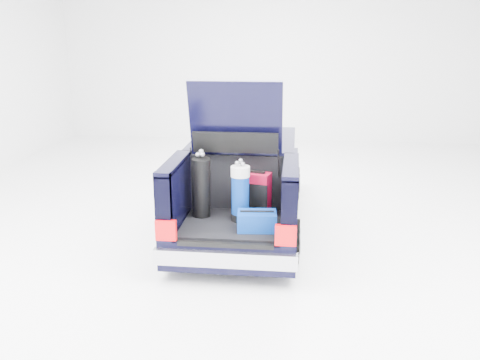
# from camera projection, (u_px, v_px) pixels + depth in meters

# --- Properties ---
(ground) EXTENTS (14.00, 14.00, 0.00)m
(ground) POSITION_uv_depth(u_px,v_px,m) (243.00, 224.00, 8.46)
(ground) COLOR white
(ground) RESTS_ON ground
(car) EXTENTS (1.87, 4.65, 2.47)m
(car) POSITION_uv_depth(u_px,v_px,m) (244.00, 184.00, 8.37)
(car) COLOR black
(car) RESTS_ON ground
(red_suitcase) EXTENTS (0.42, 0.33, 0.62)m
(red_suitcase) POSITION_uv_depth(u_px,v_px,m) (256.00, 194.00, 7.14)
(red_suitcase) COLOR maroon
(red_suitcase) RESTS_ON car
(black_golf_bag) EXTENTS (0.36, 0.39, 0.94)m
(black_golf_bag) POSITION_uv_depth(u_px,v_px,m) (201.00, 187.00, 6.99)
(black_golf_bag) COLOR black
(black_golf_bag) RESTS_ON car
(blue_golf_bag) EXTENTS (0.33, 0.33, 0.86)m
(blue_golf_bag) POSITION_uv_depth(u_px,v_px,m) (240.00, 193.00, 6.85)
(blue_golf_bag) COLOR black
(blue_golf_bag) RESTS_ON car
(blue_duffel) EXTENTS (0.53, 0.37, 0.26)m
(blue_duffel) POSITION_uv_depth(u_px,v_px,m) (257.00, 221.00, 6.59)
(blue_duffel) COLOR navy
(blue_duffel) RESTS_ON car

